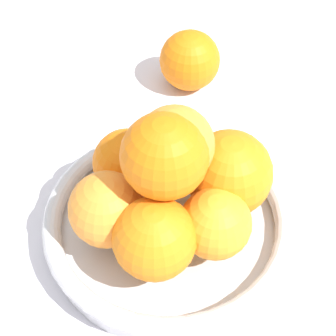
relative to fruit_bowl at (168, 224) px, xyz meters
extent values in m
plane|color=silver|center=(0.00, 0.00, -0.02)|extent=(4.00, 4.00, 0.00)
cylinder|color=silver|center=(0.00, 0.00, -0.01)|extent=(0.24, 0.24, 0.02)
torus|color=silver|center=(0.00, 0.00, 0.01)|extent=(0.25, 0.25, 0.02)
sphere|color=orange|center=(-0.04, 0.04, 0.05)|extent=(0.06, 0.06, 0.06)
sphere|color=orange|center=(-0.05, -0.02, 0.05)|extent=(0.07, 0.07, 0.07)
sphere|color=orange|center=(-0.01, -0.06, 0.05)|extent=(0.07, 0.07, 0.07)
sphere|color=orange|center=(0.04, -0.04, 0.06)|extent=(0.07, 0.07, 0.07)
sphere|color=orange|center=(0.05, 0.02, 0.05)|extent=(0.07, 0.07, 0.07)
sphere|color=orange|center=(0.02, 0.06, 0.06)|extent=(0.08, 0.08, 0.08)
sphere|color=orange|center=(0.01, -0.01, 0.11)|extent=(0.08, 0.08, 0.08)
sphere|color=orange|center=(0.00, 0.01, 0.11)|extent=(0.07, 0.07, 0.07)
sphere|color=orange|center=(-0.19, 0.14, 0.02)|extent=(0.08, 0.08, 0.08)
camera|label=1|loc=(0.28, -0.17, 0.46)|focal=60.00mm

